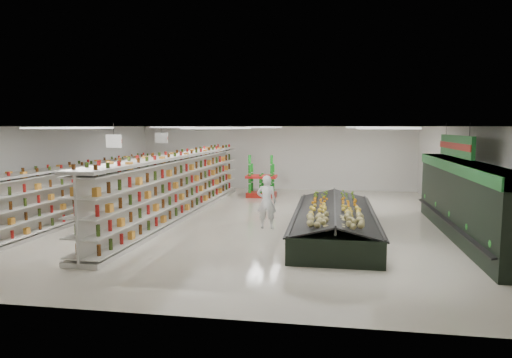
% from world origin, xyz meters
% --- Properties ---
extents(floor, '(16.00, 16.00, 0.00)m').
position_xyz_m(floor, '(0.00, 0.00, 0.00)').
color(floor, beige).
rests_on(floor, ground).
extents(ceiling, '(14.00, 16.00, 0.02)m').
position_xyz_m(ceiling, '(0.00, 0.00, 3.20)').
color(ceiling, white).
rests_on(ceiling, wall_back).
extents(wall_back, '(14.00, 0.02, 3.20)m').
position_xyz_m(wall_back, '(0.00, 8.00, 1.60)').
color(wall_back, silver).
rests_on(wall_back, floor).
extents(wall_front, '(14.00, 0.02, 3.20)m').
position_xyz_m(wall_front, '(0.00, -8.00, 1.60)').
color(wall_front, silver).
rests_on(wall_front, floor).
extents(wall_left, '(0.02, 16.00, 3.20)m').
position_xyz_m(wall_left, '(-7.00, 0.00, 1.60)').
color(wall_left, silver).
rests_on(wall_left, floor).
extents(wall_right, '(0.02, 16.00, 3.20)m').
position_xyz_m(wall_right, '(7.00, 0.00, 1.60)').
color(wall_right, silver).
rests_on(wall_right, floor).
extents(produce_wall_case, '(0.93, 8.00, 2.20)m').
position_xyz_m(produce_wall_case, '(6.53, -1.50, 1.24)').
color(produce_wall_case, black).
rests_on(produce_wall_case, floor).
extents(aisle_sign_near, '(0.52, 0.06, 0.75)m').
position_xyz_m(aisle_sign_near, '(-3.80, -2.00, 2.75)').
color(aisle_sign_near, white).
rests_on(aisle_sign_near, ceiling).
extents(aisle_sign_far, '(0.52, 0.06, 0.75)m').
position_xyz_m(aisle_sign_far, '(-3.80, 2.00, 2.75)').
color(aisle_sign_far, white).
rests_on(aisle_sign_far, ceiling).
extents(hortifruti_banner, '(0.12, 3.20, 0.95)m').
position_xyz_m(hortifruti_banner, '(6.25, -1.50, 2.65)').
color(hortifruti_banner, '#1C6C2A').
rests_on(hortifruti_banner, ceiling).
extents(gondola_left, '(1.32, 10.92, 1.89)m').
position_xyz_m(gondola_left, '(-5.76, -0.30, 0.87)').
color(gondola_left, beige).
rests_on(gondola_left, floor).
extents(gondola_center, '(1.44, 12.79, 2.21)m').
position_xyz_m(gondola_center, '(-2.57, 0.45, 1.02)').
color(gondola_center, beige).
rests_on(gondola_center, floor).
extents(produce_island, '(2.42, 6.60, 0.98)m').
position_xyz_m(produce_island, '(2.90, -1.66, 0.45)').
color(produce_island, black).
rests_on(produce_island, floor).
extents(soda_endcap, '(1.38, 0.95, 1.75)m').
position_xyz_m(soda_endcap, '(-0.31, 5.23, 0.85)').
color(soda_endcap, '#A41B12').
rests_on(soda_endcap, floor).
extents(shopper_main, '(0.63, 0.43, 1.69)m').
position_xyz_m(shopper_main, '(0.80, -1.12, 0.84)').
color(shopper_main, white).
rests_on(shopper_main, floor).
extents(shopper_background, '(0.65, 0.91, 1.71)m').
position_xyz_m(shopper_background, '(-3.25, 3.20, 0.85)').
color(shopper_background, '#9C8A60').
rests_on(shopper_background, floor).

